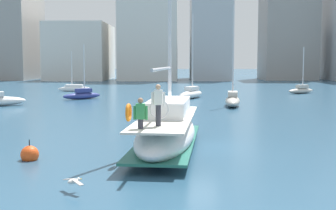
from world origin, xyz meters
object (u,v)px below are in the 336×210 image
(moored_sloop_far, at_px, (301,90))
(moored_catamaran, at_px, (74,88))
(moored_sloop_near, at_px, (82,95))
(seagull, at_px, (74,181))
(mooring_buoy, at_px, (30,155))
(moored_ketch_distant, at_px, (233,99))
(moored_cutter_left, at_px, (191,93))
(main_sailboat, at_px, (167,129))

(moored_sloop_far, bearing_deg, moored_catamaran, 172.95)
(moored_sloop_near, distance_m, moored_catamaran, 12.64)
(seagull, bearing_deg, moored_sloop_near, 101.77)
(seagull, relative_size, mooring_buoy, 0.79)
(moored_sloop_far, distance_m, moored_catamaran, 28.49)
(moored_ketch_distant, bearing_deg, seagull, -106.55)
(moored_sloop_far, xyz_separation_m, moored_cutter_left, (-13.42, -7.48, 0.13))
(main_sailboat, distance_m, seagull, 7.13)
(moored_sloop_near, height_order, moored_cutter_left, moored_cutter_left)
(moored_ketch_distant, relative_size, mooring_buoy, 9.11)
(moored_ketch_distant, distance_m, seagull, 27.23)
(moored_sloop_near, distance_m, seagull, 33.64)
(main_sailboat, distance_m, moored_cutter_left, 27.51)
(mooring_buoy, bearing_deg, seagull, -57.58)
(moored_sloop_far, bearing_deg, moored_ketch_distant, -122.95)
(moored_sloop_near, distance_m, moored_sloop_far, 26.09)
(main_sailboat, xyz_separation_m, moored_sloop_near, (-9.46, 26.32, -0.44))
(moored_ketch_distant, distance_m, mooring_buoy, 24.14)
(moored_catamaran, bearing_deg, moored_ketch_distant, -46.04)
(seagull, bearing_deg, moored_ketch_distant, 73.45)
(moored_catamaran, bearing_deg, moored_sloop_near, -73.26)
(main_sailboat, distance_m, moored_sloop_far, 38.09)
(moored_ketch_distant, relative_size, seagull, 11.47)
(moored_cutter_left, relative_size, mooring_buoy, 9.16)
(moored_catamaran, xyz_separation_m, seagull, (10.51, -45.04, -0.12))
(mooring_buoy, bearing_deg, moored_ketch_distant, 64.11)
(moored_sloop_near, distance_m, moored_ketch_distant, 16.14)
(moored_ketch_distant, xyz_separation_m, seagull, (-7.76, -26.10, -0.24))
(moored_cutter_left, height_order, seagull, moored_cutter_left)
(moored_ketch_distant, xyz_separation_m, mooring_buoy, (-10.54, -21.71, -0.37))
(moored_catamaran, height_order, seagull, moored_catamaran)
(moored_sloop_near, height_order, moored_ketch_distant, moored_ketch_distant)
(moored_cutter_left, bearing_deg, moored_ketch_distant, -66.82)
(moored_sloop_near, distance_m, moored_cutter_left, 11.27)
(moored_catamaran, height_order, moored_ketch_distant, moored_ketch_distant)
(moored_sloop_near, relative_size, mooring_buoy, 5.82)
(moored_sloop_far, relative_size, moored_catamaran, 1.09)
(moored_cutter_left, height_order, mooring_buoy, moored_cutter_left)
(moored_catamaran, height_order, mooring_buoy, moored_catamaran)
(moored_sloop_far, distance_m, moored_ketch_distant, 18.41)
(moored_sloop_near, xyz_separation_m, moored_sloop_far, (24.63, 8.61, -0.01))
(seagull, height_order, mooring_buoy, mooring_buoy)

